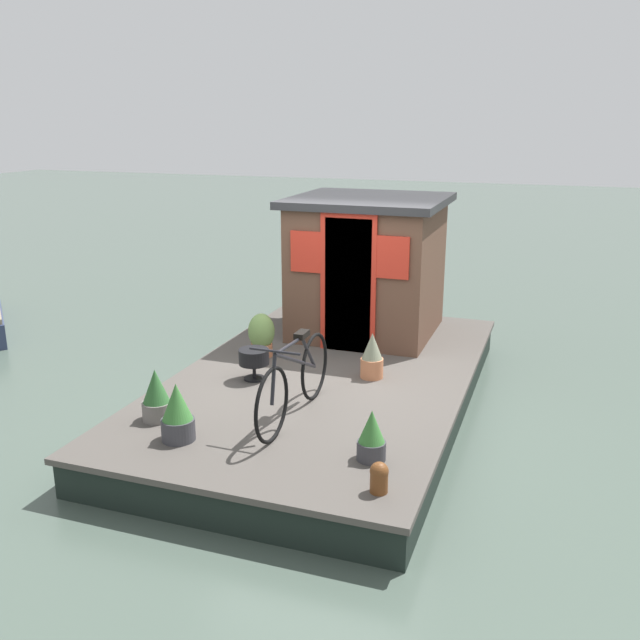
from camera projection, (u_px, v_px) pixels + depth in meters
The scene contains 11 objects.
ground_plane at pixel (326, 406), 8.30m from camera, with size 60.00×60.00×0.00m, color #47564C.
houseboat_deck at pixel (326, 389), 8.24m from camera, with size 5.70×3.27×0.42m.
houseboat_cabin at pixel (368, 265), 9.48m from camera, with size 1.95×2.01×1.86m.
bicycle at pixel (295, 381), 6.85m from camera, with size 1.81×0.50×0.86m.
potted_plant_geranium at pixel (372, 357), 7.97m from camera, with size 0.26×0.26×0.53m.
potted_plant_rosemary at pixel (156, 396), 6.85m from camera, with size 0.29×0.29×0.53m.
potted_plant_ivy at pixel (262, 335), 8.68m from camera, with size 0.33×0.33×0.55m.
potted_plant_lavender at pixel (177, 413), 6.42m from camera, with size 0.31×0.31×0.56m.
potted_plant_sage at pixel (372, 436), 6.06m from camera, with size 0.26×0.26×0.46m.
charcoal_grill at pixel (254, 358), 7.91m from camera, with size 0.35×0.35×0.36m.
mooring_bollard at pixel (379, 477), 5.55m from camera, with size 0.15×0.15×0.26m.
Camera 1 is at (-7.26, -2.50, 3.31)m, focal length 39.23 mm.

